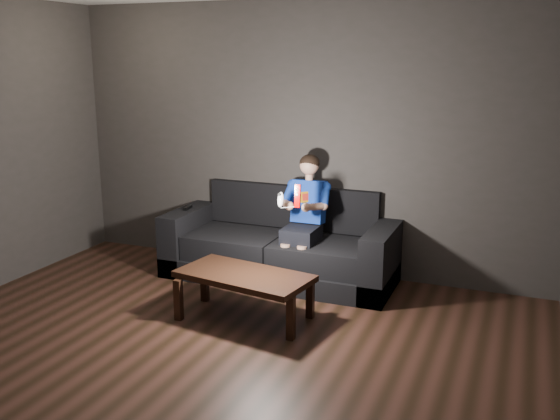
% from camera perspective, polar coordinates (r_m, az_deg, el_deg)
% --- Properties ---
extents(floor, '(5.00, 5.00, 0.00)m').
position_cam_1_polar(floor, '(4.51, -9.51, -14.84)').
color(floor, black).
rests_on(floor, ground).
extents(back_wall, '(5.00, 0.04, 2.70)m').
position_cam_1_polar(back_wall, '(6.27, 2.00, 6.50)').
color(back_wall, '#35322E').
rests_on(back_wall, ground).
extents(sofa, '(2.27, 0.98, 0.88)m').
position_cam_1_polar(sofa, '(6.24, 0.22, -3.54)').
color(sofa, black).
rests_on(sofa, floor).
extents(child, '(0.46, 0.57, 1.14)m').
position_cam_1_polar(child, '(5.98, 2.30, 0.17)').
color(child, black).
rests_on(child, sofa).
extents(wii_remote_red, '(0.06, 0.08, 0.21)m').
position_cam_1_polar(wii_remote_red, '(5.49, 1.62, 1.30)').
color(wii_remote_red, '#C70000').
rests_on(wii_remote_red, child).
extents(nunchuk_white, '(0.06, 0.09, 0.15)m').
position_cam_1_polar(nunchuk_white, '(5.57, 0.05, 0.96)').
color(nunchuk_white, white).
rests_on(nunchuk_white, child).
extents(wii_remote_black, '(0.06, 0.16, 0.03)m').
position_cam_1_polar(wii_remote_black, '(6.51, -8.43, 0.22)').
color(wii_remote_black, black).
rests_on(wii_remote_black, sofa).
extents(coffee_table, '(1.18, 0.73, 0.40)m').
position_cam_1_polar(coffee_table, '(5.23, -3.28, -6.35)').
color(coffee_table, black).
rests_on(coffee_table, floor).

